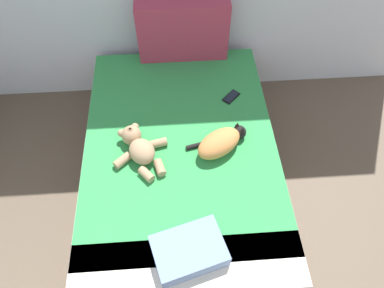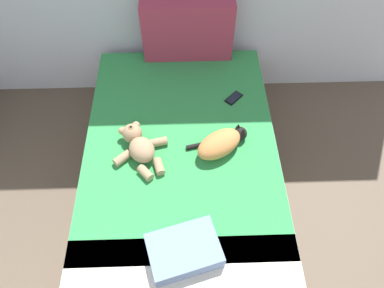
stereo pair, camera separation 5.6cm
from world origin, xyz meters
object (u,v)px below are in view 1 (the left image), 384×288
object	(u,v)px
bed	(181,163)
patterned_cushion	(183,31)
cell_phone	(231,97)
throw_pillow	(189,251)
teddy_bear	(139,147)
cat	(221,142)

from	to	relation	value
bed	patterned_cushion	size ratio (longest dim) A/B	2.80
bed	cell_phone	bearing A→B (deg)	45.12
bed	patterned_cushion	bearing A→B (deg)	85.42
throw_pillow	bed	bearing A→B (deg)	90.70
bed	throw_pillow	bearing A→B (deg)	-89.30
bed	teddy_bear	distance (m)	0.43
cat	teddy_bear	size ratio (longest dim) A/B	0.95
patterned_cushion	cell_phone	xyz separation A→B (m)	(0.35, -0.51, -0.25)
cat	cell_phone	distance (m)	0.51
patterned_cushion	throw_pillow	world-z (taller)	patterned_cushion
teddy_bear	cell_phone	world-z (taller)	teddy_bear
cell_phone	throw_pillow	bearing A→B (deg)	-108.60
cell_phone	cat	bearing A→B (deg)	-106.29
patterned_cushion	cat	distance (m)	1.03
teddy_bear	cell_phone	distance (m)	0.85
cat	throw_pillow	distance (m)	0.79
cell_phone	bed	bearing A→B (deg)	-134.88
cat	teddy_bear	bearing A→B (deg)	179.85
patterned_cushion	throw_pillow	distance (m)	1.74
cat	cell_phone	world-z (taller)	cat
cat	cell_phone	bearing A→B (deg)	73.71
throw_pillow	cell_phone	bearing A→B (deg)	71.40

